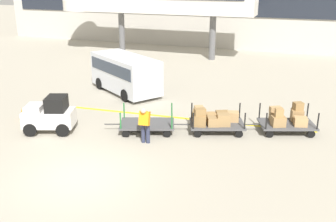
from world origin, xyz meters
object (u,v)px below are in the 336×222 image
object	(u,v)px
baggage_tug	(50,115)
baggage_cart_middle	(214,119)
baggage_cart_tail	(287,120)
baggage_handler	(145,123)
safety_cone_near	(23,113)
baggage_cart_lead	(147,124)
shuttle_van	(125,71)

from	to	relation	value
baggage_tug	baggage_cart_middle	distance (m)	7.03
baggage_tug	baggage_cart_tail	bearing A→B (deg)	19.66
baggage_handler	baggage_cart_tail	bearing A→B (deg)	31.20
baggage_tug	safety_cone_near	world-z (taller)	baggage_tug
baggage_cart_lead	baggage_cart_middle	distance (m)	2.88
baggage_tug	baggage_cart_lead	bearing A→B (deg)	19.52
baggage_cart_tail	shuttle_van	size ratio (longest dim) A/B	0.61
baggage_cart_lead	baggage_cart_tail	size ratio (longest dim) A/B	1.00
baggage_tug	baggage_cart_middle	xyz separation A→B (m)	(6.61, 2.38, -0.19)
shuttle_van	baggage_cart_lead	bearing A→B (deg)	-55.58
baggage_tug	safety_cone_near	size ratio (longest dim) A/B	4.27
baggage_cart_lead	shuttle_van	distance (m)	6.18
baggage_cart_tail	baggage_handler	size ratio (longest dim) A/B	1.96
baggage_cart_middle	shuttle_van	distance (m)	7.40
baggage_cart_lead	shuttle_van	size ratio (longest dim) A/B	0.61
safety_cone_near	baggage_handler	bearing A→B (deg)	-5.36
baggage_handler	baggage_cart_middle	bearing A→B (deg)	43.01
baggage_cart_tail	baggage_handler	xyz separation A→B (m)	(-5.27, -3.19, 0.30)
baggage_handler	safety_cone_near	xyz separation A→B (m)	(-6.50, 0.61, -0.59)
baggage_tug	shuttle_van	size ratio (longest dim) A/B	0.47
baggage_cart_middle	baggage_cart_tail	xyz separation A→B (m)	(2.97, 1.05, 0.00)
baggage_cart_lead	baggage_cart_tail	distance (m)	6.03
baggage_cart_middle	baggage_cart_tail	bearing A→B (deg)	19.43
baggage_cart_lead	shuttle_van	bearing A→B (deg)	124.42
baggage_tug	baggage_cart_lead	size ratio (longest dim) A/B	0.76
baggage_tug	baggage_handler	distance (m)	4.33
baggage_handler	baggage_cart_lead	bearing A→B (deg)	109.09
baggage_tug	baggage_cart_lead	distance (m)	4.18
baggage_cart_tail	shuttle_van	distance (m)	9.63
baggage_handler	baggage_tug	bearing A→B (deg)	-176.89
baggage_cart_lead	baggage_handler	distance (m)	1.33
baggage_cart_middle	baggage_cart_tail	size ratio (longest dim) A/B	1.00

